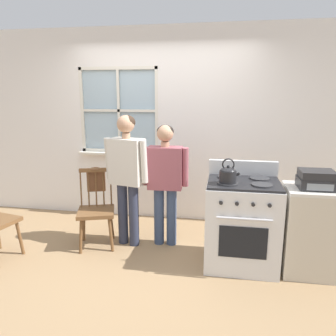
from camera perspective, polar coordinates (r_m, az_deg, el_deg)
The scene contains 11 objects.
ground_plane at distance 3.74m, azimuth -4.61°, elevation -16.08°, with size 16.00×16.00×0.00m, color #937551.
wall_back at distance 4.66m, azimuth -0.13°, elevation 7.05°, with size 6.40×0.16×2.70m.
chair_by_window at distance 4.03m, azimuth -12.41°, elevation -7.38°, with size 0.52×0.51×0.93m.
person_elderly_left at distance 3.86m, azimuth -7.16°, elevation -0.04°, with size 0.56×0.30×1.57m.
person_teen_center at distance 3.85m, azimuth -0.49°, elevation -1.16°, with size 0.55×0.23×1.46m.
stove at distance 3.60m, azimuth 12.72°, elevation -9.23°, with size 0.75×0.68×1.08m.
kettle at distance 3.30m, azimuth 10.40°, elevation -1.09°, with size 0.21×0.17×0.25m.
potted_plant at distance 4.76m, azimuth -7.69°, elevation 3.57°, with size 0.13×0.13×0.31m.
handbag at distance 4.16m, azimuth -12.40°, elevation -2.05°, with size 0.24×0.23×0.31m.
side_counter at distance 3.68m, azimuth 23.59°, elevation -9.91°, with size 0.55×0.50×0.90m.
stereo at distance 3.50m, azimuth 24.46°, elevation -1.87°, with size 0.34×0.29×0.18m.
Camera 1 is at (0.84, -3.16, 1.81)m, focal length 35.00 mm.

